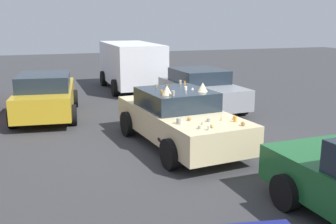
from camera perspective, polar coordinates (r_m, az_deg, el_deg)
ground_plane at (r=10.02m, az=1.63°, el=-4.89°), size 60.00×60.00×0.00m
art_car_decorated at (r=9.85m, az=1.57°, el=-0.87°), size 4.62×2.37×1.64m
parked_van_near_left at (r=18.07m, az=-5.46°, el=7.06°), size 4.84×2.34×2.12m
parked_sedan_row_back_center at (r=13.38m, az=-17.44°, el=2.38°), size 4.46×2.34×1.46m
parked_sedan_behind_left at (r=13.94m, az=4.82°, el=3.34°), size 4.11×2.18×1.43m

